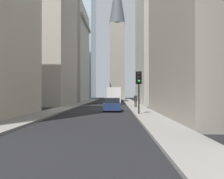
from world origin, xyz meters
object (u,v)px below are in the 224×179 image
(traffic_light_foreground, at_px, (139,83))
(discarded_bottle, at_px, (131,106))
(delivery_truck, at_px, (114,96))
(sedan_navy, at_px, (112,105))
(pedestrian, at_px, (136,100))

(traffic_light_foreground, height_order, discarded_bottle, traffic_light_foreground)
(traffic_light_foreground, bearing_deg, delivery_truck, 6.33)
(sedan_navy, xyz_separation_m, traffic_light_foreground, (-5.04, -2.39, 2.17))
(sedan_navy, height_order, pedestrian, pedestrian)
(delivery_truck, xyz_separation_m, discarded_bottle, (-11.91, -2.28, -1.21))
(pedestrian, relative_size, discarded_bottle, 6.28)
(pedestrian, height_order, discarded_bottle, pedestrian)
(pedestrian, xyz_separation_m, discarded_bottle, (-0.12, 0.56, -0.81))
(traffic_light_foreground, xyz_separation_m, pedestrian, (9.71, -0.46, -1.77))
(delivery_truck, distance_m, discarded_bottle, 12.19)
(sedan_navy, relative_size, pedestrian, 2.54)
(delivery_truck, relative_size, pedestrian, 3.81)
(traffic_light_foreground, bearing_deg, pedestrian, -2.69)
(sedan_navy, xyz_separation_m, pedestrian, (4.67, -2.84, 0.40))
(sedan_navy, relative_size, traffic_light_foreground, 1.17)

